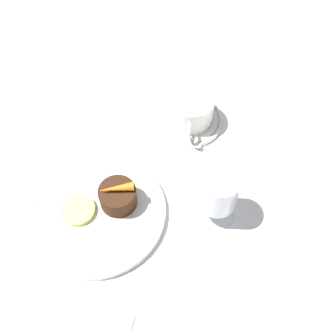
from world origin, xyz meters
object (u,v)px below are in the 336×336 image
dinner_plate (97,212)px  coffee_cup (190,109)px  wine_glass (219,194)px  dessert_cake (116,196)px  fork (94,310)px

dinner_plate → coffee_cup: size_ratio=2.02×
wine_glass → dessert_cake: size_ratio=1.71×
dessert_cake → coffee_cup: bearing=149.9°
dinner_plate → wine_glass: 0.22m
dinner_plate → coffee_cup: 0.28m
coffee_cup → fork: bearing=-18.5°
coffee_cup → fork: 0.42m
dessert_cake → wine_glass: bearing=89.5°
coffee_cup → dessert_cake: size_ratio=1.85×
dinner_plate → fork: bearing=7.8°
wine_glass → fork: bearing=-45.4°
dessert_cake → dinner_plate: bearing=-60.7°
coffee_cup → wine_glass: size_ratio=1.08×
wine_glass → dessert_cake: (-0.00, -0.18, -0.03)m
wine_glass → dessert_cake: wine_glass is taller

